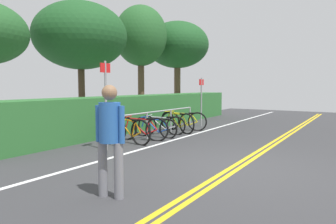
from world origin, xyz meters
TOP-DOWN VIEW (x-y plane):
  - ground_plane at (0.00, 0.00)m, footprint 32.16×12.50m
  - centre_line_yellow_inner at (0.00, -0.08)m, footprint 28.94×0.10m
  - centre_line_yellow_outer at (0.00, 0.08)m, footprint 28.94×0.10m
  - bike_lane_stripe_white at (0.00, 2.77)m, footprint 28.94×0.12m
  - bike_rack at (2.51, 3.60)m, footprint 4.36×0.05m
  - bicycle_0 at (0.90, 3.61)m, footprint 0.46×1.75m
  - bicycle_1 at (1.50, 3.60)m, footprint 0.64×1.71m
  - bicycle_2 at (2.22, 3.59)m, footprint 0.46×1.69m
  - bicycle_3 at (2.82, 3.72)m, footprint 0.66×1.63m
  - bicycle_4 at (3.54, 3.53)m, footprint 0.64×1.73m
  - bicycle_5 at (4.12, 3.57)m, footprint 0.65×1.71m
  - pedestrian at (-2.69, 1.00)m, footprint 0.32×0.48m
  - sign_post_near at (-0.18, 3.46)m, footprint 0.36×0.06m
  - sign_post_far at (5.58, 3.55)m, footprint 0.36×0.06m
  - hedge_backdrop at (4.01, 5.35)m, footprint 13.31×1.23m
  - tree_mid at (2.30, 7.08)m, footprint 3.55×3.55m
  - tree_far_right at (5.86, 6.90)m, footprint 2.48×2.48m
  - tree_extra at (8.62, 6.51)m, footprint 3.40×3.40m

SIDE VIEW (x-z plane):
  - ground_plane at x=0.00m, z-range -0.05..0.00m
  - centre_line_yellow_inner at x=0.00m, z-range 0.00..0.00m
  - centre_line_yellow_outer at x=0.00m, z-range 0.00..0.00m
  - bike_lane_stripe_white at x=0.00m, z-range 0.00..0.00m
  - bicycle_2 at x=2.22m, z-range -0.02..0.67m
  - bicycle_3 at x=2.82m, z-range -0.02..0.67m
  - bicycle_5 at x=4.12m, z-range -0.02..0.73m
  - bicycle_1 at x=1.50m, z-range -0.02..0.75m
  - bicycle_4 at x=3.54m, z-range -0.02..0.76m
  - bicycle_0 at x=0.90m, z-range -0.02..0.77m
  - bike_rack at x=2.51m, z-range 0.20..1.05m
  - hedge_backdrop at x=4.01m, z-range 0.00..1.30m
  - pedestrian at x=-2.69m, z-range 0.13..1.82m
  - sign_post_far at x=5.58m, z-range 0.22..2.23m
  - sign_post_near at x=-0.18m, z-range 0.23..2.55m
  - tree_mid at x=2.30m, z-range 1.14..6.00m
  - tree_extra at x=8.62m, z-range 1.30..6.45m
  - tree_far_right at x=5.86m, z-range 1.28..6.75m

